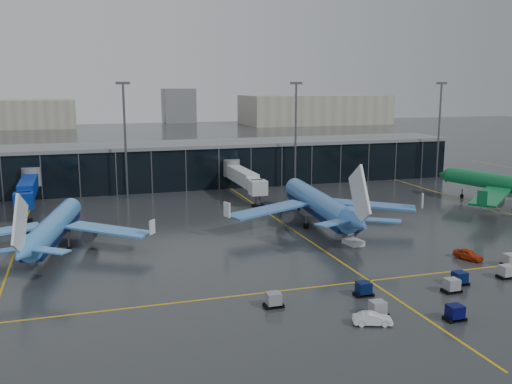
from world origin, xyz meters
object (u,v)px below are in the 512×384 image
object	(u,v)px
airliner_klm_near	(319,190)
baggage_carts	(429,287)
mobile_airstair	(353,240)
service_van_red	(468,254)
airliner_arkefly	(53,213)
service_van_white	(373,319)

from	to	relation	value
airliner_klm_near	baggage_carts	distance (m)	36.13
mobile_airstair	airliner_klm_near	bearing A→B (deg)	80.50
service_van_red	airliner_arkefly	bearing A→B (deg)	137.73
airliner_klm_near	baggage_carts	world-z (taller)	airliner_klm_near
airliner_klm_near	baggage_carts	bearing A→B (deg)	-86.30
baggage_carts	service_van_red	world-z (taller)	baggage_carts
mobile_airstair	service_van_red	xyz separation A→B (m)	(12.34, -11.96, -0.03)
airliner_klm_near	service_van_red	size ratio (longest dim) A/B	9.60
airliner_klm_near	service_van_red	bearing A→B (deg)	-58.64
airliner_klm_near	service_van_red	distance (m)	29.00
airliner_klm_near	airliner_arkefly	bearing A→B (deg)	-172.47
airliner_arkefly	airliner_klm_near	distance (m)	44.91
airliner_arkefly	service_van_white	size ratio (longest dim) A/B	8.84
airliner_klm_near	mobile_airstair	size ratio (longest dim) A/B	11.76
baggage_carts	service_van_white	world-z (taller)	baggage_carts
service_van_red	airliner_klm_near	bearing A→B (deg)	96.32
airliner_klm_near	mobile_airstair	bearing A→B (deg)	-84.01
service_van_white	mobile_airstair	bearing A→B (deg)	-4.79
airliner_arkefly	baggage_carts	distance (m)	55.68
service_van_red	service_van_white	world-z (taller)	service_van_red
airliner_arkefly	airliner_klm_near	size ratio (longest dim) A/B	0.87
airliner_klm_near	baggage_carts	size ratio (longest dim) A/B	1.08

